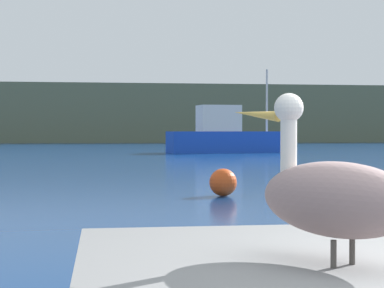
# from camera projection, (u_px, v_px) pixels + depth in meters

# --- Properties ---
(hillside_backdrop) EXTENTS (140.00, 17.45, 6.54)m
(hillside_backdrop) POSITION_uv_depth(u_px,v_px,m) (120.00, 115.00, 80.23)
(hillside_backdrop) COLOR #5B664C
(hillside_backdrop) RESTS_ON ground
(pelican) EXTENTS (0.83, 1.20, 0.89)m
(pelican) POSITION_uv_depth(u_px,v_px,m) (333.00, 195.00, 3.37)
(pelican) COLOR gray
(pelican) RESTS_ON pier_dock
(fishing_boat_blue) EXTENTS (7.85, 3.07, 5.07)m
(fishing_boat_blue) POSITION_uv_depth(u_px,v_px,m) (228.00, 136.00, 39.89)
(fishing_boat_blue) COLOR blue
(fishing_boat_blue) RESTS_ON ground
(mooring_buoy) EXTENTS (0.55, 0.55, 0.55)m
(mooring_buoy) POSITION_uv_depth(u_px,v_px,m) (223.00, 182.00, 13.05)
(mooring_buoy) COLOR #E54C19
(mooring_buoy) RESTS_ON ground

